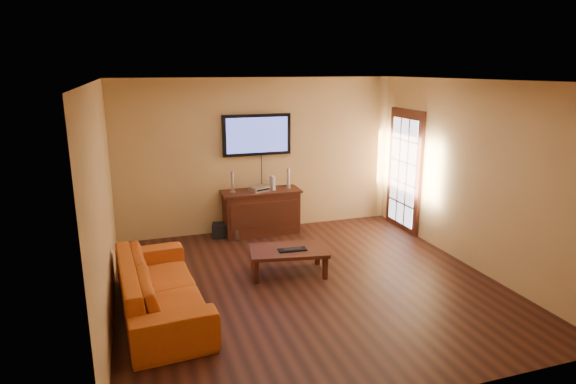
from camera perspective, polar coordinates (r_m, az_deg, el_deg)
name	(u,v)px	position (r m, az deg, el deg)	size (l,w,h in m)	color
ground_plane	(308,284)	(6.66, 2.41, -10.84)	(5.00, 5.00, 0.00)	black
room_walls	(294,154)	(6.71, 0.68, 4.53)	(5.00, 5.00, 5.00)	tan
french_door	(404,172)	(8.84, 13.61, 2.32)	(0.07, 1.02, 2.22)	#35140C
media_console	(261,212)	(8.50, -3.19, -2.35)	(1.38, 0.53, 0.78)	#35140C
television	(257,135)	(8.42, -3.71, 6.78)	(1.21, 0.08, 0.72)	black
coffee_table	(288,252)	(6.86, 0.03, -7.12)	(1.17, 0.82, 0.37)	#35140C
sofa	(160,278)	(5.97, -14.94, -9.80)	(2.26, 0.66, 0.88)	#BF5215
speaker_left	(232,183)	(8.28, -6.61, 1.10)	(0.10, 0.10, 0.36)	silver
speaker_right	(288,179)	(8.53, 0.03, 1.56)	(0.10, 0.10, 0.35)	silver
av_receiver	(259,189)	(8.38, -3.41, 0.41)	(0.32, 0.23, 0.07)	silver
game_console	(272,183)	(8.43, -1.85, 1.11)	(0.05, 0.17, 0.24)	white
subwoofer	(220,230)	(8.44, -8.12, -4.52)	(0.24, 0.24, 0.24)	black
bottle	(237,235)	(8.26, -6.11, -5.09)	(0.07, 0.07, 0.20)	white
keyboard	(292,250)	(6.78, 0.51, -6.84)	(0.41, 0.18, 0.02)	black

